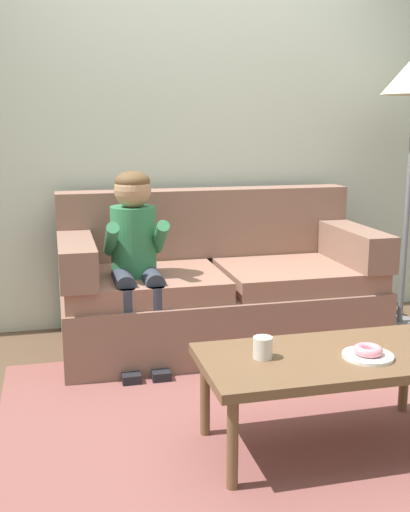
{
  "coord_description": "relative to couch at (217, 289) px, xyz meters",
  "views": [
    {
      "loc": [
        -0.92,
        -2.78,
        1.37
      ],
      "look_at": [
        -0.12,
        0.45,
        0.65
      ],
      "focal_mm": 43.58,
      "sensor_mm": 36.0,
      "label": 1
    }
  ],
  "objects": [
    {
      "name": "toy_controller",
      "position": [
        0.57,
        -0.83,
        -0.32
      ],
      "size": [
        0.23,
        0.09,
        0.05
      ],
      "rotation": [
        0.0,
        0.0,
        -0.33
      ],
      "color": "red",
      "rests_on": "ground"
    },
    {
      "name": "area_rug",
      "position": [
        -0.05,
        -1.1,
        -0.34
      ],
      "size": [
        2.45,
        1.91,
        0.01
      ],
      "primitive_type": "cube",
      "color": "brown",
      "rests_on": "ground"
    },
    {
      "name": "person_child",
      "position": [
        -0.53,
        -0.21,
        0.33
      ],
      "size": [
        0.34,
        0.58,
        1.1
      ],
      "color": "#337A4C",
      "rests_on": "ground"
    },
    {
      "name": "mug",
      "position": [
        -0.17,
        -1.35,
        0.12
      ],
      "size": [
        0.08,
        0.08,
        0.09
      ],
      "primitive_type": "cylinder",
      "color": "silver",
      "rests_on": "coffee_table"
    },
    {
      "name": "coffee_table",
      "position": [
        0.12,
        -1.38,
        0.04
      ],
      "size": [
        1.1,
        0.55,
        0.42
      ],
      "color": "brown",
      "rests_on": "ground"
    },
    {
      "name": "couch",
      "position": [
        0.0,
        0.0,
        0.0
      ],
      "size": [
        1.92,
        0.9,
        0.94
      ],
      "color": "#846051",
      "rests_on": "ground"
    },
    {
      "name": "plate",
      "position": [
        0.25,
        -1.45,
        0.09
      ],
      "size": [
        0.21,
        0.21,
        0.01
      ],
      "primitive_type": "cylinder",
      "color": "white",
      "rests_on": "coffee_table"
    },
    {
      "name": "ground",
      "position": [
        -0.05,
        -0.85,
        -0.34
      ],
      "size": [
        10.0,
        10.0,
        0.0
      ],
      "primitive_type": "plane",
      "color": "brown"
    },
    {
      "name": "donut",
      "position": [
        0.25,
        -1.45,
        0.11
      ],
      "size": [
        0.17,
        0.17,
        0.04
      ],
      "primitive_type": "torus",
      "rotation": [
        0.0,
        0.0,
        2.35
      ],
      "color": "pink",
      "rests_on": "plate"
    },
    {
      "name": "wall_back",
      "position": [
        -0.05,
        0.55,
        1.06
      ],
      "size": [
        8.0,
        0.1,
        2.8
      ],
      "primitive_type": "cube",
      "color": "beige",
      "rests_on": "ground"
    }
  ]
}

